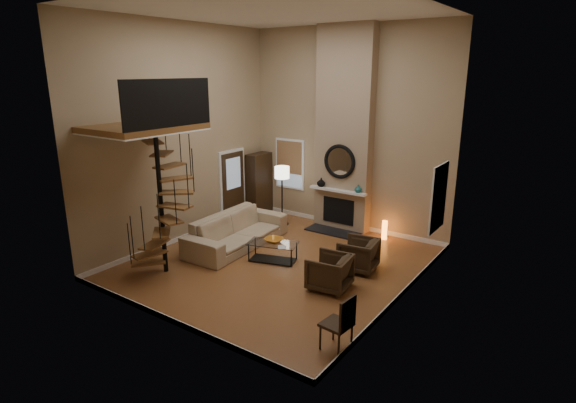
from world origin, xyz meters
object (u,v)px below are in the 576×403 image
Objects in this scene: side_chair at (341,321)px; sofa at (237,231)px; hutch at (259,184)px; armchair_far at (333,273)px; coffee_table at (273,249)px; armchair_near at (361,255)px; floor_lamp at (282,177)px; accent_lamp at (384,230)px.

sofa is at bearing 149.74° from side_chair.
hutch is 2.32× the size of armchair_far.
armchair_far reaches higher than coffee_table.
armchair_near is 3.81m from floor_lamp.
hutch is 3.84m from coffee_table.
floor_lamp reaches higher than sofa.
armchair_near is at bearing 110.31° from side_chair.
side_chair is at bearing -36.86° from coffee_table.
armchair_near is at bearing 169.98° from armchair_far.
hutch is at bearing 132.87° from coffee_table.
sofa is at bearing -138.30° from accent_lamp.
sofa is 1.37m from coffee_table.
armchair_far is (3.21, -0.73, -0.04)m from sofa.
coffee_table is (-1.94, -0.72, -0.07)m from armchair_near.
armchair_far is at bearing -13.78° from coffee_table.
sofa is 3.11× the size of side_chair.
floor_lamp is at bearing -2.15° from sofa.
armchair_far is 0.64× the size of coffee_table.
sofa is at bearing -109.87° from armchair_far.
sofa is 3.65× the size of armchair_far.
floor_lamp is (-3.30, 1.57, 1.06)m from armchair_near.
coffee_table is at bearing -77.12° from armchair_near.
hutch reaches higher than armchair_near.
hutch is at bearing -178.74° from accent_lamp.
coffee_table is (1.34, -0.27, -0.11)m from sofa.
hutch is 7.58m from side_chair.
sofa is at bearing 168.43° from coffee_table.
armchair_far is 3.34m from accent_lamp.
sofa is 1.72× the size of floor_lamp.
floor_lamp reaches higher than side_chair.
hutch reaches higher than coffee_table.
armchair_far is 0.47× the size of floor_lamp.
armchair_near is at bearing -85.10° from sofa.
accent_lamp is at bearing 61.31° from coffee_table.
armchair_far is 2.18m from side_chair.
accent_lamp is (-0.37, 2.15, -0.10)m from armchair_near.
hutch is 0.64× the size of sofa.
armchair_near is 0.47× the size of floor_lamp.
side_chair reaches higher than coffee_table.
sofa is at bearing -63.70° from hutch.
armchair_near is at bearing -25.47° from floor_lamp.
floor_lamp is (1.21, -0.48, 0.46)m from hutch.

